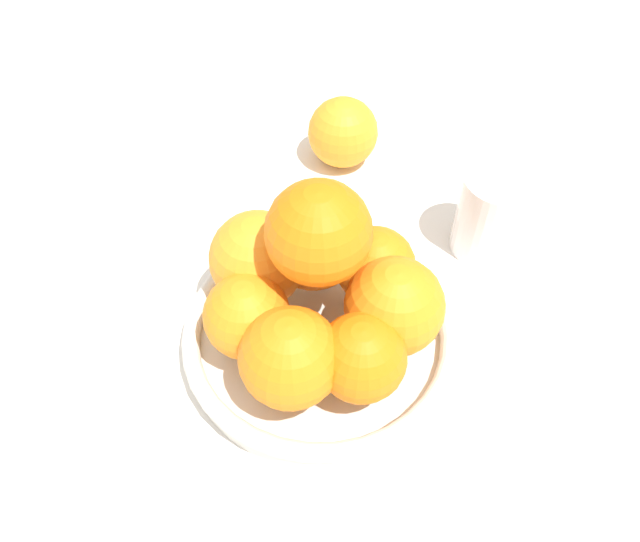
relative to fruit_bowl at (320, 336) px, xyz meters
The scene contains 5 objects.
ground_plane 0.02m from the fruit_bowl, ahead, with size 4.00×4.00×0.00m, color white.
fruit_bowl is the anchor object (origin of this frame).
orange_pile 0.06m from the fruit_bowl, 159.49° to the right, with size 0.19×0.19×0.14m.
stray_orange 0.25m from the fruit_bowl, 168.28° to the left, with size 0.08×0.08×0.08m, color orange.
drinking_glass 0.20m from the fruit_bowl, 120.19° to the left, with size 0.07×0.07×0.09m, color white.
Camera 1 is at (0.30, -0.03, 0.46)m, focal length 35.00 mm.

